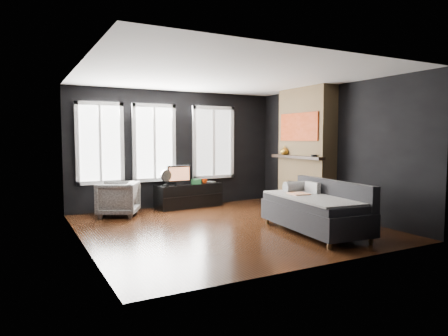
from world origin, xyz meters
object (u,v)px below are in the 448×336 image
sofa (314,207)px  mug (205,180)px  media_console (189,195)px  mantel_vase (284,151)px  monitor (179,174)px  armchair (118,197)px  book (208,178)px

sofa → mug: 3.35m
media_console → mantel_vase: size_ratio=7.83×
sofa → media_console: (-0.90, 3.33, -0.18)m
sofa → monitor: (-1.17, 3.26, 0.35)m
media_console → armchair: bearing=-177.6°
monitor → book: 0.84m
sofa → armchair: bearing=136.3°
media_console → mantel_vase: bearing=-39.9°
sofa → book: (-0.35, 3.41, 0.20)m
armchair → monitor: bearing=125.6°
monitor → mug: 0.69m
sofa → mug: bearing=104.2°
book → sofa: bearing=-84.2°
armchair → media_console: 1.74m
media_console → sofa: bearing=-82.0°
media_console → book: bearing=2.0°
armchair → mug: (2.11, 0.27, 0.21)m
book → mantel_vase: 1.95m
mug → book: book is taller
mantel_vase → book: bearing=135.4°
sofa → armchair: 4.00m
media_console → mug: size_ratio=12.47×
book → mantel_vase: (1.30, -1.28, 0.68)m
media_console → book: (0.55, 0.09, 0.38)m
armchair → monitor: size_ratio=1.39×
mug → book: bearing=35.0°
monitor → mug: bearing=3.6°
mug → mantel_vase: bearing=-39.0°
sofa → media_console: size_ratio=1.32×
mantel_vase → monitor: bearing=151.9°
armchair → mantel_vase: (3.56, -0.90, 0.93)m
monitor → media_console: bearing=12.6°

